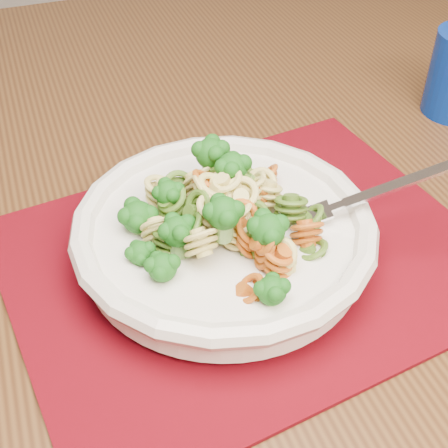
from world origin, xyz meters
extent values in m
cube|color=#4F3016|center=(-0.20, 0.71, 0.72)|extent=(1.65, 1.16, 0.04)
cube|color=#4F3016|center=(0.46, 1.22, 0.35)|extent=(0.08, 0.08, 0.70)
cube|color=#5E040F|center=(-0.20, 0.55, 0.74)|extent=(0.47, 0.40, 0.00)
cylinder|color=silver|center=(-0.22, 0.55, 0.75)|extent=(0.11, 0.11, 0.01)
cylinder|color=silver|center=(-0.22, 0.55, 0.77)|extent=(0.24, 0.24, 0.03)
torus|color=silver|center=(-0.22, 0.55, 0.78)|extent=(0.26, 0.26, 0.02)
camera|label=1|loc=(-0.31, 0.17, 1.13)|focal=50.00mm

